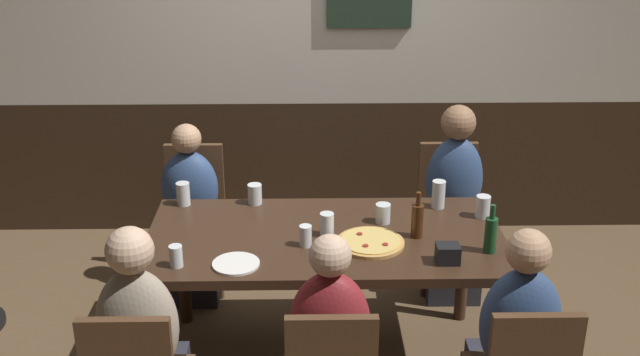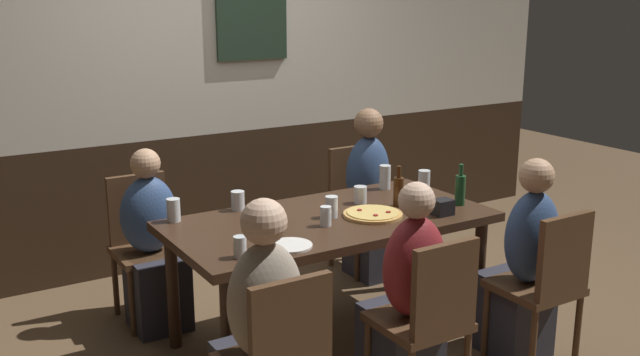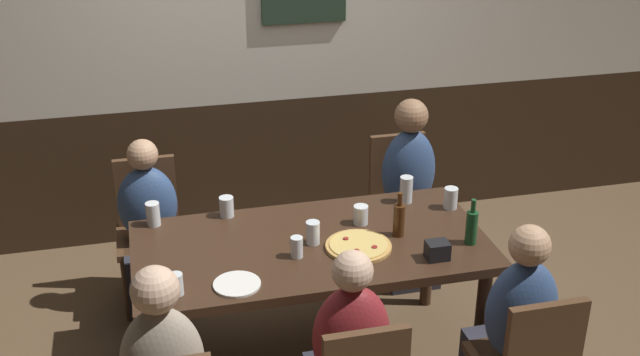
% 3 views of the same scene
% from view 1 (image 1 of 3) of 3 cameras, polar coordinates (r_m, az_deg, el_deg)
% --- Properties ---
extents(wall_back, '(6.40, 0.13, 2.60)m').
position_cam_1_polar(wall_back, '(5.20, -0.01, 9.53)').
color(wall_back, '#332316').
rests_on(wall_back, ground_plane).
extents(dining_table, '(1.80, 0.91, 0.74)m').
position_cam_1_polar(dining_table, '(3.86, 0.40, -5.33)').
color(dining_table, '#382316').
rests_on(dining_table, ground_plane).
extents(chair_left_far, '(0.40, 0.40, 0.88)m').
position_cam_1_polar(chair_left_far, '(4.77, -9.45, -2.25)').
color(chair_left_far, '#513521').
rests_on(chair_left_far, ground_plane).
extents(chair_right_far, '(0.40, 0.40, 0.88)m').
position_cam_1_polar(chair_right_far, '(4.80, 9.66, -2.11)').
color(chair_right_far, '#513521').
rests_on(chair_right_far, ground_plane).
extents(person_left_far, '(0.34, 0.37, 1.08)m').
position_cam_1_polar(person_left_far, '(4.64, -9.69, -3.62)').
color(person_left_far, '#2D2D38').
rests_on(person_left_far, ground_plane).
extents(person_right_far, '(0.34, 0.37, 1.19)m').
position_cam_1_polar(person_right_far, '(4.65, 10.01, -2.82)').
color(person_right_far, '#2D2D38').
rests_on(person_right_far, ground_plane).
extents(pizza, '(0.33, 0.33, 0.03)m').
position_cam_1_polar(pizza, '(3.73, 3.83, -4.86)').
color(pizza, tan).
rests_on(pizza, dining_table).
extents(pint_glass_stout, '(0.07, 0.07, 0.12)m').
position_cam_1_polar(pint_glass_stout, '(3.79, 0.52, -3.64)').
color(pint_glass_stout, silver).
rests_on(pint_glass_stout, dining_table).
extents(tumbler_water, '(0.07, 0.07, 0.13)m').
position_cam_1_polar(tumbler_water, '(4.20, -10.27, -1.30)').
color(tumbler_water, silver).
rests_on(tumbler_water, dining_table).
extents(highball_clear, '(0.08, 0.08, 0.12)m').
position_cam_1_polar(highball_clear, '(4.08, 12.17, -2.23)').
color(highball_clear, silver).
rests_on(highball_clear, dining_table).
extents(pint_glass_amber, '(0.08, 0.08, 0.11)m').
position_cam_1_polar(pint_glass_amber, '(4.17, -4.93, -1.32)').
color(pint_glass_amber, silver).
rests_on(pint_glass_amber, dining_table).
extents(beer_glass_half, '(0.08, 0.08, 0.10)m').
position_cam_1_polar(beer_glass_half, '(3.95, 4.77, -2.74)').
color(beer_glass_half, silver).
rests_on(beer_glass_half, dining_table).
extents(pint_glass_pale, '(0.06, 0.06, 0.11)m').
position_cam_1_polar(pint_glass_pale, '(3.58, -10.80, -5.92)').
color(pint_glass_pale, silver).
rests_on(pint_glass_pale, dining_table).
extents(beer_glass_tall, '(0.06, 0.06, 0.11)m').
position_cam_1_polar(beer_glass_tall, '(3.70, -1.10, -4.49)').
color(beer_glass_tall, silver).
rests_on(beer_glass_tall, dining_table).
extents(tumbler_short, '(0.07, 0.07, 0.15)m').
position_cam_1_polar(tumbler_short, '(4.15, 8.92, -1.36)').
color(tumbler_short, silver).
rests_on(tumbler_short, dining_table).
extents(beer_bottle_green, '(0.06, 0.06, 0.25)m').
position_cam_1_polar(beer_bottle_green, '(3.71, 12.75, -4.12)').
color(beer_bottle_green, '#194723').
rests_on(beer_bottle_green, dining_table).
extents(beer_bottle_brown, '(0.06, 0.06, 0.24)m').
position_cam_1_polar(beer_bottle_brown, '(3.79, 7.35, -3.14)').
color(beer_bottle_brown, '#42230F').
rests_on(beer_bottle_brown, dining_table).
extents(plate_white_large, '(0.22, 0.22, 0.01)m').
position_cam_1_polar(plate_white_large, '(3.56, -6.36, -6.46)').
color(plate_white_large, white).
rests_on(plate_white_large, dining_table).
extents(condiment_caddy, '(0.11, 0.09, 0.09)m').
position_cam_1_polar(condiment_caddy, '(3.60, 9.61, -5.65)').
color(condiment_caddy, black).
rests_on(condiment_caddy, dining_table).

